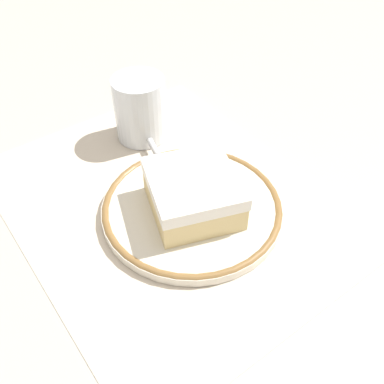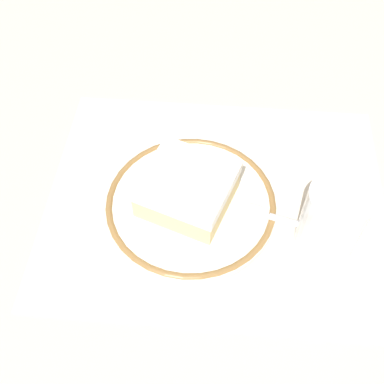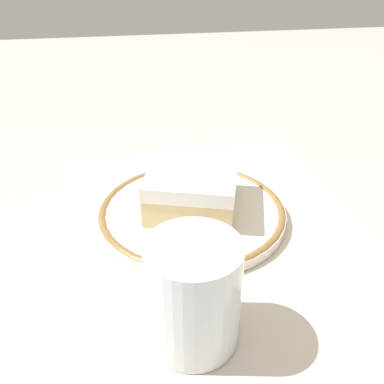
{
  "view_description": "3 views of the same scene",
  "coord_description": "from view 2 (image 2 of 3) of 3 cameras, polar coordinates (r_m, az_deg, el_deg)",
  "views": [
    {
      "loc": [
        0.3,
        -0.19,
        0.36
      ],
      "look_at": [
        0.03,
        0.01,
        0.03
      ],
      "focal_mm": 41.26,
      "sensor_mm": 36.0,
      "label": 1
    },
    {
      "loc": [
        0.0,
        0.33,
        0.47
      ],
      "look_at": [
        0.03,
        0.01,
        0.03
      ],
      "focal_mm": 44.8,
      "sensor_mm": 36.0,
      "label": 2
    },
    {
      "loc": [
        -0.32,
        0.08,
        0.24
      ],
      "look_at": [
        0.03,
        0.01,
        0.03
      ],
      "focal_mm": 36.84,
      "sensor_mm": 36.0,
      "label": 3
    }
  ],
  "objects": [
    {
      "name": "plate",
      "position": [
        0.56,
        0.0,
        -1.43
      ],
      "size": [
        0.2,
        0.2,
        0.01
      ],
      "color": "silver",
      "rests_on": "placemat"
    },
    {
      "name": "cup",
      "position": [
        0.53,
        16.39,
        -3.4
      ],
      "size": [
        0.07,
        0.07,
        0.08
      ],
      "color": "silver",
      "rests_on": "placemat"
    },
    {
      "name": "ground_plane",
      "position": [
        0.57,
        2.99,
        -0.94
      ],
      "size": [
        2.4,
        2.4,
        0.0
      ],
      "primitive_type": "plane",
      "color": "#B7B2A8"
    },
    {
      "name": "placemat",
      "position": [
        0.57,
        2.99,
        -0.9
      ],
      "size": [
        0.4,
        0.32,
        0.0
      ],
      "primitive_type": "cube",
      "color": "beige",
      "rests_on": "ground_plane"
    },
    {
      "name": "cake_slice",
      "position": [
        0.54,
        -0.44,
        0.33
      ],
      "size": [
        0.12,
        0.12,
        0.04
      ],
      "color": "beige",
      "rests_on": "plate"
    },
    {
      "name": "spoon",
      "position": [
        0.55,
        10.46,
        -3.17
      ],
      "size": [
        0.13,
        0.05,
        0.01
      ],
      "color": "silver",
      "rests_on": "plate"
    }
  ]
}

